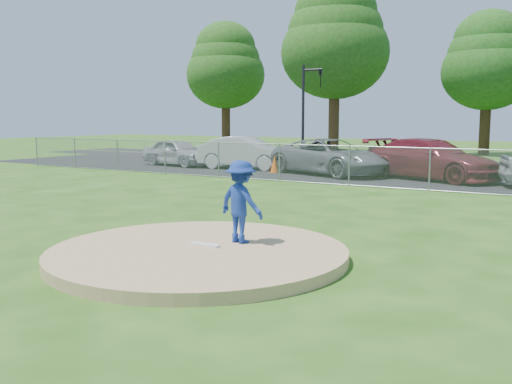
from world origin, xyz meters
TOP-DOWN VIEW (x-y plane):
  - ground at (0.00, 10.00)m, footprint 120.00×120.00m
  - pitchers_mound at (0.00, 0.00)m, footprint 5.40×5.40m
  - pitching_rubber at (0.00, 0.20)m, footprint 0.60×0.15m
  - chain_link_fence at (0.00, 12.00)m, footprint 40.00×0.06m
  - parking_lot at (0.00, 16.50)m, footprint 50.00×8.00m
  - street at (0.00, 24.00)m, footprint 60.00×7.00m
  - tree_far_left at (-22.00, 33.00)m, footprint 6.72×6.72m
  - tree_left at (-11.00, 31.00)m, footprint 7.84×7.84m
  - tree_center at (-1.00, 34.00)m, footprint 6.16×6.16m
  - traffic_signal_left at (-8.76, 22.00)m, footprint 1.28×0.20m
  - pitcher at (0.40, 0.80)m, footprint 1.10×0.77m
  - traffic_cone at (-6.99, 15.12)m, footprint 0.41×0.41m
  - parked_car_silver at (-13.39, 15.82)m, footprint 4.45×2.30m
  - parked_car_white at (-9.18, 16.04)m, footprint 5.09×2.23m
  - parked_car_gray at (-4.36, 15.58)m, footprint 6.37×4.53m
  - parked_car_darkred at (0.07, 15.81)m, footprint 6.28×4.24m

SIDE VIEW (x-z plane):
  - ground at x=0.00m, z-range 0.00..0.00m
  - street at x=0.00m, z-range 0.00..0.01m
  - parking_lot at x=0.00m, z-range 0.00..0.01m
  - pitchers_mound at x=0.00m, z-range 0.00..0.20m
  - pitching_rubber at x=0.00m, z-range 0.20..0.24m
  - traffic_cone at x=-6.99m, z-range 0.01..0.80m
  - parked_car_silver at x=-13.39m, z-range 0.01..1.46m
  - chain_link_fence at x=0.00m, z-range 0.00..1.50m
  - parked_car_gray at x=-4.36m, z-range 0.01..1.62m
  - parked_car_white at x=-9.18m, z-range 0.01..1.64m
  - parked_car_darkred at x=0.07m, z-range 0.01..1.70m
  - pitcher at x=0.40m, z-range 0.20..1.75m
  - traffic_signal_left at x=-8.76m, z-range 0.56..6.16m
  - tree_center at x=-1.00m, z-range 1.55..11.39m
  - tree_far_left at x=-22.00m, z-range 1.69..12.43m
  - tree_left at x=-11.00m, z-range 1.98..14.51m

